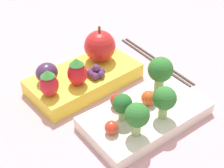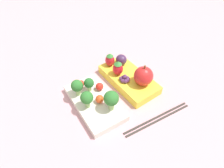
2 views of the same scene
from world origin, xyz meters
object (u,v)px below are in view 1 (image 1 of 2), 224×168
(bento_box_fruit, at_px, (83,80))
(broccoli_floret_3, at_px, (160,71))
(apple, at_px, (100,46))
(strawberry_0, at_px, (77,72))
(broccoli_floret_0, at_px, (164,99))
(broccoli_floret_2, at_px, (137,116))
(strawberry_1, at_px, (49,83))
(broccoli_floret_1, at_px, (122,104))
(cherry_tomato_2, at_px, (111,127))
(plum, at_px, (47,73))
(cherry_tomato_1, at_px, (148,98))
(cherry_tomato_0, at_px, (118,101))
(bento_box_savoury, at_px, (146,116))
(grape_cluster, at_px, (96,72))
(chopsticks_pair, at_px, (155,59))

(bento_box_fruit, relative_size, broccoli_floret_3, 3.19)
(apple, xyz_separation_m, strawberry_0, (0.08, 0.03, -0.00))
(broccoli_floret_0, height_order, broccoli_floret_2, same)
(strawberry_0, height_order, strawberry_1, strawberry_0)
(broccoli_floret_1, height_order, cherry_tomato_2, broccoli_floret_1)
(broccoli_floret_0, height_order, plum, broccoli_floret_0)
(broccoli_floret_2, xyz_separation_m, cherry_tomato_1, (-0.06, -0.03, -0.02))
(cherry_tomato_0, height_order, strawberry_1, strawberry_1)
(broccoli_floret_3, xyz_separation_m, plum, (0.13, -0.14, -0.02))
(broccoli_floret_3, relative_size, strawberry_1, 1.33)
(cherry_tomato_1, bearing_deg, broccoli_floret_0, 78.84)
(bento_box_savoury, distance_m, broccoli_floret_1, 0.06)
(broccoli_floret_2, relative_size, broccoli_floret_3, 0.84)
(broccoli_floret_2, bearing_deg, plum, -81.70)
(broccoli_floret_3, xyz_separation_m, strawberry_0, (0.09, -0.10, -0.01))
(strawberry_0, relative_size, grape_cluster, 1.57)
(cherry_tomato_2, relative_size, chopsticks_pair, 0.10)
(bento_box_savoury, distance_m, apple, 0.16)
(cherry_tomato_2, xyz_separation_m, chopsticks_pair, (-0.22, -0.11, -0.03))
(strawberry_0, bearing_deg, strawberry_1, -7.59)
(cherry_tomato_0, bearing_deg, bento_box_savoury, 125.44)
(cherry_tomato_1, height_order, strawberry_0, strawberry_0)
(broccoli_floret_2, xyz_separation_m, cherry_tomato_2, (0.02, -0.02, -0.02))
(bento_box_fruit, relative_size, cherry_tomato_2, 9.91)
(broccoli_floret_3, xyz_separation_m, apple, (0.02, -0.13, -0.00))
(apple, relative_size, chopsticks_pair, 0.32)
(broccoli_floret_0, height_order, grape_cluster, broccoli_floret_0)
(strawberry_0, distance_m, plum, 0.05)
(broccoli_floret_3, xyz_separation_m, cherry_tomato_1, (0.04, 0.01, -0.03))
(bento_box_fruit, xyz_separation_m, broccoli_floret_0, (-0.02, 0.16, 0.04))
(broccoli_floret_1, xyz_separation_m, cherry_tomato_1, (-0.06, 0.00, -0.02))
(broccoli_floret_3, bearing_deg, cherry_tomato_0, -11.23)
(broccoli_floret_0, bearing_deg, broccoli_floret_2, -2.13)
(broccoli_floret_0, bearing_deg, broccoli_floret_3, -133.86)
(chopsticks_pair, bearing_deg, broccoli_floret_0, 44.31)
(broccoli_floret_2, xyz_separation_m, cherry_tomato_0, (-0.02, -0.06, -0.02))
(bento_box_savoury, height_order, cherry_tomato_2, cherry_tomato_2)
(cherry_tomato_0, height_order, cherry_tomato_2, cherry_tomato_0)
(bento_box_fruit, bearing_deg, broccoli_floret_3, 120.10)
(broccoli_floret_1, relative_size, apple, 0.66)
(broccoli_floret_0, distance_m, broccoli_floret_3, 0.07)
(broccoli_floret_3, bearing_deg, cherry_tomato_2, 9.19)
(strawberry_0, height_order, chopsticks_pair, strawberry_0)
(cherry_tomato_0, height_order, plum, plum)
(apple, height_order, grape_cluster, apple)
(strawberry_1, bearing_deg, broccoli_floret_1, 114.07)
(broccoli_floret_0, bearing_deg, bento_box_fruit, -82.01)
(broccoli_floret_2, relative_size, grape_cluster, 1.64)
(apple, distance_m, strawberry_1, 0.13)
(broccoli_floret_2, distance_m, cherry_tomato_2, 0.04)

